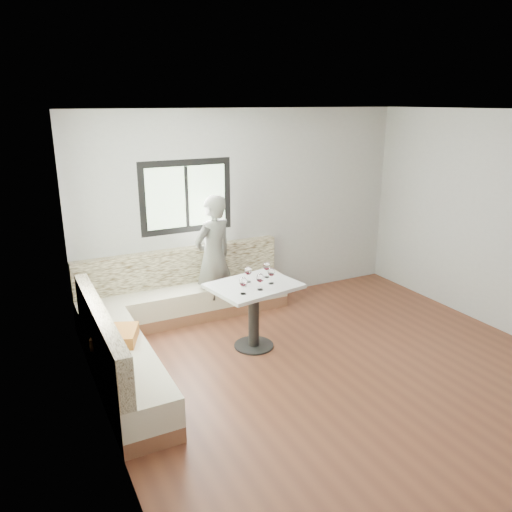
{
  "coord_description": "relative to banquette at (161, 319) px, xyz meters",
  "views": [
    {
      "loc": [
        -3.09,
        -3.89,
        2.89
      ],
      "look_at": [
        -0.53,
        1.15,
        1.13
      ],
      "focal_mm": 35.0,
      "sensor_mm": 36.0,
      "label": 1
    }
  ],
  "objects": [
    {
      "name": "wine_glass_a",
      "position": [
        0.74,
        -0.8,
        0.62
      ],
      "size": [
        0.09,
        0.09,
        0.2
      ],
      "color": "white",
      "rests_on": "table"
    },
    {
      "name": "wine_glass_d",
      "position": [
        0.96,
        -0.49,
        0.62
      ],
      "size": [
        0.09,
        0.09,
        0.2
      ],
      "color": "white",
      "rests_on": "table"
    },
    {
      "name": "wine_glass_c",
      "position": [
        1.18,
        -0.66,
        0.62
      ],
      "size": [
        0.09,
        0.09,
        0.2
      ],
      "color": "white",
      "rests_on": "table"
    },
    {
      "name": "wine_glass_e",
      "position": [
        1.24,
        -0.44,
        0.62
      ],
      "size": [
        0.09,
        0.09,
        0.2
      ],
      "color": "white",
      "rests_on": "table"
    },
    {
      "name": "person",
      "position": [
        0.91,
        0.48,
        0.53
      ],
      "size": [
        0.73,
        0.61,
        1.72
      ],
      "primitive_type": "imported",
      "rotation": [
        0.0,
        0.0,
        3.5
      ],
      "color": "#64645A",
      "rests_on": "ground"
    },
    {
      "name": "banquette",
      "position": [
        0.0,
        0.0,
        0.0
      ],
      "size": [
        2.93,
        2.8,
        0.95
      ],
      "color": "brown",
      "rests_on": "ground"
    },
    {
      "name": "wine_glass_b",
      "position": [
        0.97,
        -0.78,
        0.62
      ],
      "size": [
        0.09,
        0.09,
        0.2
      ],
      "color": "white",
      "rests_on": "table"
    },
    {
      "name": "room",
      "position": [
        1.51,
        -1.55,
        1.08
      ],
      "size": [
        5.01,
        5.01,
        2.81
      ],
      "color": "brown",
      "rests_on": "ground"
    },
    {
      "name": "olive_ramekin",
      "position": [
        0.84,
        -0.57,
        0.5
      ],
      "size": [
        0.09,
        0.09,
        0.04
      ],
      "color": "white",
      "rests_on": "table"
    },
    {
      "name": "table",
      "position": [
        0.99,
        -0.58,
        0.28
      ],
      "size": [
        1.11,
        0.93,
        0.82
      ],
      "rotation": [
        0.0,
        0.0,
        0.17
      ],
      "color": "black",
      "rests_on": "ground"
    }
  ]
}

